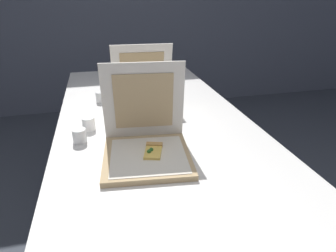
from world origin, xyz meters
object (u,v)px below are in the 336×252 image
cup_white_far (101,97)px  cup_white_near_center (79,136)px  pizza_box_front (146,144)px  table (156,131)px  pizza_box_middle (144,100)px  cup_white_mid (89,124)px

cup_white_far → cup_white_near_center: 0.51m
pizza_box_front → cup_white_far: (-0.16, 0.67, -0.02)m
cup_white_near_center → table: bearing=17.8°
table → pizza_box_middle: size_ratio=6.35×
pizza_box_front → cup_white_far: size_ratio=6.08×
pizza_box_front → cup_white_far: pizza_box_front is taller
pizza_box_middle → cup_white_far: pizza_box_middle is taller
cup_white_far → cup_white_mid: bearing=-100.1°
pizza_box_front → cup_white_near_center: 0.32m
pizza_box_front → pizza_box_middle: 0.51m
pizza_box_middle → cup_white_near_center: 0.47m
cup_white_near_center → cup_white_mid: bearing=72.5°
pizza_box_middle → cup_white_mid: pizza_box_middle is taller
table → cup_white_far: size_ratio=37.01×
pizza_box_front → cup_white_near_center: (-0.26, 0.18, -0.02)m
table → cup_white_near_center: cup_white_near_center is taller
cup_white_mid → cup_white_near_center: same height
cup_white_mid → cup_white_near_center: bearing=-107.5°
table → pizza_box_middle: pizza_box_middle is taller
cup_white_mid → cup_white_near_center: 0.13m
pizza_box_middle → cup_white_far: size_ratio=5.83×
cup_white_near_center → pizza_box_middle: bearing=43.8°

